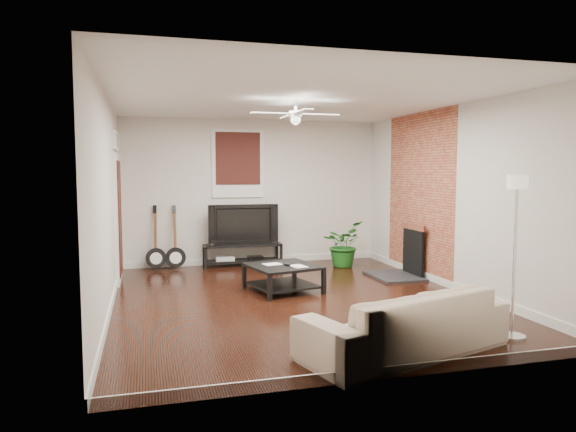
{
  "coord_description": "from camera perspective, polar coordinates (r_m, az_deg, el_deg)",
  "views": [
    {
      "loc": [
        -2.02,
        -7.04,
        1.82
      ],
      "look_at": [
        0.0,
        0.4,
        1.15
      ],
      "focal_mm": 32.69,
      "sensor_mm": 36.0,
      "label": 1
    }
  ],
  "objects": [
    {
      "name": "room",
      "position": [
        7.34,
        0.82,
        1.68
      ],
      "size": [
        5.01,
        6.01,
        2.81
      ],
      "color": "black",
      "rests_on": "ground"
    },
    {
      "name": "brick_accent",
      "position": [
        9.23,
        14.08,
        2.21
      ],
      "size": [
        0.02,
        2.2,
        2.8
      ],
      "primitive_type": "cube",
      "color": "#A74636",
      "rests_on": "floor"
    },
    {
      "name": "fireplace",
      "position": [
        9.18,
        12.39,
        -3.66
      ],
      "size": [
        0.8,
        1.1,
        0.92
      ],
      "primitive_type": "cube",
      "color": "black",
      "rests_on": "floor"
    },
    {
      "name": "window_back",
      "position": [
        10.16,
        -5.47,
        5.69
      ],
      "size": [
        1.0,
        0.06,
        1.3
      ],
      "primitive_type": "cube",
      "color": "black",
      "rests_on": "wall_back"
    },
    {
      "name": "door_left",
      "position": [
        8.97,
        -17.97,
        1.08
      ],
      "size": [
        0.08,
        1.0,
        2.5
      ],
      "primitive_type": "cube",
      "color": "white",
      "rests_on": "wall_left"
    },
    {
      "name": "tv_stand",
      "position": [
        10.11,
        -4.96,
        -4.22
      ],
      "size": [
        1.49,
        0.4,
        0.42
      ],
      "primitive_type": "cube",
      "color": "black",
      "rests_on": "floor"
    },
    {
      "name": "tv",
      "position": [
        10.05,
        -5.0,
        -0.87
      ],
      "size": [
        1.33,
        0.17,
        0.77
      ],
      "primitive_type": "imported",
      "color": "black",
      "rests_on": "tv_stand"
    },
    {
      "name": "coffee_table",
      "position": [
        7.97,
        -0.55,
        -6.76
      ],
      "size": [
        1.14,
        1.14,
        0.4
      ],
      "primitive_type": "cube",
      "rotation": [
        0.0,
        0.0,
        0.23
      ],
      "color": "black",
      "rests_on": "floor"
    },
    {
      "name": "sofa",
      "position": [
        5.47,
        12.55,
        -11.09
      ],
      "size": [
        2.34,
        1.46,
        0.64
      ],
      "primitive_type": "imported",
      "rotation": [
        0.0,
        0.0,
        3.44
      ],
      "color": "#BAAA8B",
      "rests_on": "floor"
    },
    {
      "name": "floor_lamp",
      "position": [
        6.16,
        23.42,
        -4.12
      ],
      "size": [
        0.37,
        0.37,
        1.79
      ],
      "primitive_type": null,
      "rotation": [
        0.0,
        0.0,
        0.3
      ],
      "color": "white",
      "rests_on": "floor"
    },
    {
      "name": "potted_plant",
      "position": [
        9.99,
        5.96,
        -3.04
      ],
      "size": [
        1.02,
        1.03,
        0.86
      ],
      "primitive_type": "imported",
      "rotation": [
        0.0,
        0.0,
        0.86
      ],
      "color": "#1A5D1A",
      "rests_on": "floor"
    },
    {
      "name": "guitar_left",
      "position": [
        9.87,
        -14.21,
        -2.27
      ],
      "size": [
        0.4,
        0.3,
        1.2
      ],
      "primitive_type": null,
      "rotation": [
        0.0,
        0.0,
        -0.1
      ],
      "color": "black",
      "rests_on": "floor"
    },
    {
      "name": "guitar_right",
      "position": [
        9.85,
        -12.17,
        -2.25
      ],
      "size": [
        0.37,
        0.26,
        1.2
      ],
      "primitive_type": null,
      "rotation": [
        0.0,
        0.0,
        0.0
      ],
      "color": "black",
      "rests_on": "floor"
    },
    {
      "name": "ceiling_fan",
      "position": [
        7.37,
        0.83,
        11.04
      ],
      "size": [
        1.24,
        1.24,
        0.32
      ],
      "primitive_type": null,
      "color": "white",
      "rests_on": "ceiling"
    }
  ]
}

